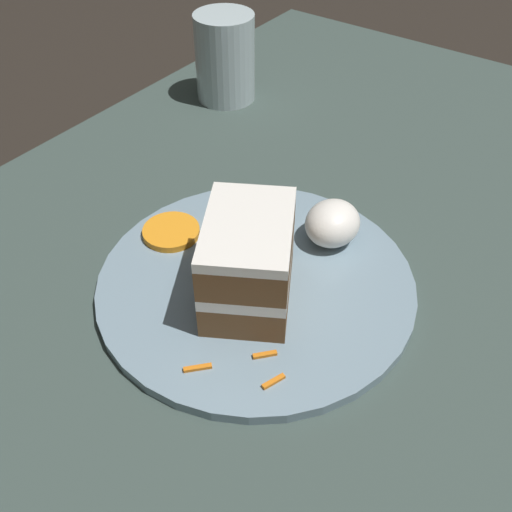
{
  "coord_description": "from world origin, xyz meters",
  "views": [
    {
      "loc": [
        -0.33,
        -0.17,
        0.43
      ],
      "look_at": [
        -0.02,
        0.06,
        0.08
      ],
      "focal_mm": 42.0,
      "sensor_mm": 36.0,
      "label": 1
    }
  ],
  "objects_px": {
    "drinking_glass": "(225,63)",
    "orange_garnish": "(171,232)",
    "cream_dollop": "(332,223)",
    "plate": "(256,283)",
    "cake_slice": "(248,261)"
  },
  "relations": [
    {
      "from": "cream_dollop",
      "to": "drinking_glass",
      "type": "xyz_separation_m",
      "value": [
        0.19,
        0.27,
        0.02
      ]
    },
    {
      "from": "cream_dollop",
      "to": "drinking_glass",
      "type": "bearing_deg",
      "value": 55.84
    },
    {
      "from": "plate",
      "to": "drinking_glass",
      "type": "height_order",
      "value": "drinking_glass"
    },
    {
      "from": "orange_garnish",
      "to": "cake_slice",
      "type": "bearing_deg",
      "value": -101.14
    },
    {
      "from": "orange_garnish",
      "to": "drinking_glass",
      "type": "relative_size",
      "value": 0.5
    },
    {
      "from": "drinking_glass",
      "to": "cream_dollop",
      "type": "bearing_deg",
      "value": -124.16
    },
    {
      "from": "drinking_glass",
      "to": "orange_garnish",
      "type": "bearing_deg",
      "value": -152.16
    },
    {
      "from": "orange_garnish",
      "to": "drinking_glass",
      "type": "xyz_separation_m",
      "value": [
        0.27,
        0.14,
        0.03
      ]
    },
    {
      "from": "cake_slice",
      "to": "drinking_glass",
      "type": "relative_size",
      "value": 1.12
    },
    {
      "from": "cream_dollop",
      "to": "orange_garnish",
      "type": "bearing_deg",
      "value": 122.82
    },
    {
      "from": "cake_slice",
      "to": "orange_garnish",
      "type": "relative_size",
      "value": 2.25
    },
    {
      "from": "plate",
      "to": "cake_slice",
      "type": "distance_m",
      "value": 0.05
    },
    {
      "from": "plate",
      "to": "orange_garnish",
      "type": "height_order",
      "value": "orange_garnish"
    },
    {
      "from": "cream_dollop",
      "to": "drinking_glass",
      "type": "height_order",
      "value": "drinking_glass"
    },
    {
      "from": "plate",
      "to": "cream_dollop",
      "type": "height_order",
      "value": "cream_dollop"
    }
  ]
}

